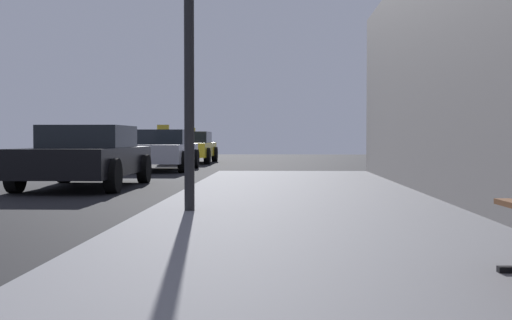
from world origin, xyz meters
TOP-DOWN VIEW (x-y plane):
  - car_black at (-0.36, 11.99)m, footprint 2.04×4.42m
  - car_silver at (-0.10, 19.35)m, footprint 1.94×4.40m
  - car_yellow at (-0.07, 25.69)m, footprint 1.94×4.53m

SIDE VIEW (x-z plane):
  - car_silver at x=-0.10m, z-range -0.07..1.36m
  - car_black at x=-0.36m, z-range 0.01..1.28m
  - car_yellow at x=-0.07m, z-range -0.07..1.36m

